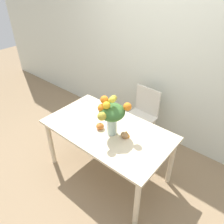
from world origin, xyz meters
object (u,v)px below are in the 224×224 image
Objects in this scene: pumpkin at (100,126)px; dining_chair_near_window at (141,116)px; flower_vase at (111,113)px; turkey_figurine at (125,134)px.

pumpkin is 0.11× the size of dining_chair_near_window.
pumpkin is (-0.15, -0.02, -0.24)m from flower_vase.
dining_chair_near_window is (-0.12, 0.83, -0.54)m from flower_vase.
dining_chair_near_window is at bearing 98.15° from flower_vase.
flower_vase is at bearing 8.36° from pumpkin.
turkey_figurine is (0.16, 0.05, -0.24)m from flower_vase.
pumpkin reaches higher than turkey_figurine.
turkey_figurine is at bearing 13.31° from pumpkin.
turkey_figurine is (0.31, 0.07, -0.00)m from pumpkin.
flower_vase reaches higher than dining_chair_near_window.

